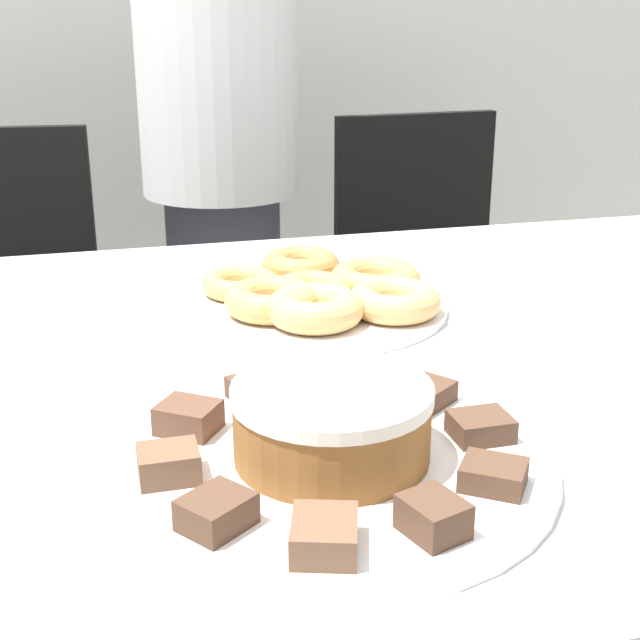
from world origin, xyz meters
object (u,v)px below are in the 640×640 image
(office_chair_right, at_px, (435,326))
(plate_cake, at_px, (332,462))
(office_chair_left, at_px, (2,366))
(frosted_cake, at_px, (332,422))
(person_standing, at_px, (220,162))
(plate_donuts, at_px, (312,306))

(office_chair_right, xyz_separation_m, plate_cake, (-0.58, -1.18, 0.35))
(office_chair_left, relative_size, plate_cake, 2.37)
(office_chair_right, bearing_deg, office_chair_left, 176.38)
(plate_cake, relative_size, frosted_cake, 2.25)
(plate_cake, xyz_separation_m, frosted_cake, (0.00, -0.00, 0.04))
(person_standing, xyz_separation_m, office_chair_right, (0.48, -0.06, -0.40))
(plate_cake, bearing_deg, office_chair_left, 108.27)
(person_standing, distance_m, frosted_cake, 1.24)
(office_chair_right, bearing_deg, plate_cake, -119.78)
(office_chair_right, height_order, frosted_cake, office_chair_right)
(plate_cake, bearing_deg, plate_donuts, 78.08)
(person_standing, bearing_deg, office_chair_left, -173.41)
(plate_donuts, distance_m, frosted_cake, 0.42)
(office_chair_left, distance_m, office_chair_right, 0.97)
(plate_donuts, bearing_deg, plate_cake, -101.92)
(person_standing, height_order, plate_donuts, person_standing)
(office_chair_right, relative_size, plate_donuts, 2.61)
(person_standing, xyz_separation_m, plate_donuts, (-0.01, -0.83, -0.05))
(plate_donuts, bearing_deg, person_standing, 89.45)
(person_standing, bearing_deg, office_chair_right, -6.55)
(office_chair_left, height_order, plate_cake, office_chair_left)
(office_chair_left, relative_size, office_chair_right, 1.00)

